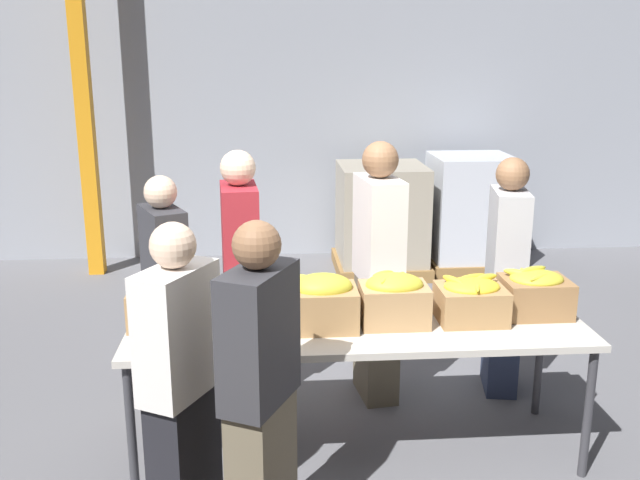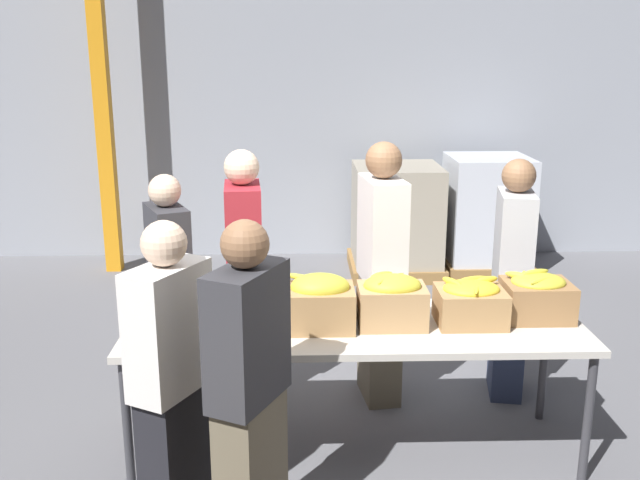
# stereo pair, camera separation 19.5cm
# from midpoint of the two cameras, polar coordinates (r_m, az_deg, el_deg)

# --- Properties ---
(ground_plane) EXTENTS (30.00, 30.00, 0.00)m
(ground_plane) POSITION_cam_midpoint_polar(r_m,az_deg,el_deg) (4.50, 4.01, -16.49)
(ground_plane) COLOR slate
(wall_back) EXTENTS (16.00, 0.08, 4.00)m
(wall_back) POSITION_cam_midpoint_polar(r_m,az_deg,el_deg) (8.18, 1.25, 12.57)
(wall_back) COLOR #9399A3
(wall_back) RESTS_ON ground_plane
(sorting_table) EXTENTS (2.62, 0.84, 0.82)m
(sorting_table) POSITION_cam_midpoint_polar(r_m,az_deg,el_deg) (4.15, 4.20, -7.44)
(sorting_table) COLOR beige
(sorting_table) RESTS_ON ground_plane
(banana_box_0) EXTENTS (0.43, 0.28, 0.28)m
(banana_box_0) POSITION_cam_midpoint_polar(r_m,az_deg,el_deg) (4.17, -11.17, -4.78)
(banana_box_0) COLOR #A37A4C
(banana_box_0) RESTS_ON sorting_table
(banana_box_1) EXTENTS (0.38, 0.34, 0.29)m
(banana_box_1) POSITION_cam_midpoint_polar(r_m,az_deg,el_deg) (4.00, -5.14, -5.36)
(banana_box_1) COLOR olive
(banana_box_1) RESTS_ON sorting_table
(banana_box_2) EXTENTS (0.41, 0.31, 0.32)m
(banana_box_2) POSITION_cam_midpoint_polar(r_m,az_deg,el_deg) (4.02, 1.39, -4.93)
(banana_box_2) COLOR #A37A4C
(banana_box_2) RESTS_ON sorting_table
(banana_box_3) EXTENTS (0.38, 0.28, 0.30)m
(banana_box_3) POSITION_cam_midpoint_polar(r_m,az_deg,el_deg) (4.09, 7.14, -4.78)
(banana_box_3) COLOR tan
(banana_box_3) RESTS_ON sorting_table
(banana_box_4) EXTENTS (0.38, 0.32, 0.27)m
(banana_box_4) POSITION_cam_midpoint_polar(r_m,az_deg,el_deg) (4.21, 13.26, -4.85)
(banana_box_4) COLOR #A37A4C
(banana_box_4) RESTS_ON sorting_table
(banana_box_5) EXTENTS (0.38, 0.31, 0.29)m
(banana_box_5) POSITION_cam_midpoint_polar(r_m,az_deg,el_deg) (4.39, 18.20, -4.26)
(banana_box_5) COLOR olive
(banana_box_5) RESTS_ON sorting_table
(volunteer_0) EXTENTS (0.30, 0.50, 1.78)m
(volunteer_0) POSITION_cam_midpoint_polar(r_m,az_deg,el_deg) (4.80, 6.08, -2.82)
(volunteer_0) COLOR #6B604C
(volunteer_0) RESTS_ON ground_plane
(volunteer_1) EXTENTS (0.39, 0.49, 1.63)m
(volunteer_1) POSITION_cam_midpoint_polar(r_m,az_deg,el_deg) (3.38, -4.02, -12.06)
(volunteer_1) COLOR #6B604C
(volunteer_1) RESTS_ON ground_plane
(volunteer_2) EXTENTS (0.27, 0.48, 1.73)m
(volunteer_2) POSITION_cam_midpoint_polar(r_m,az_deg,el_deg) (4.83, -4.89, -3.04)
(volunteer_2) COLOR #6B604C
(volunteer_2) RESTS_ON ground_plane
(volunteer_3) EXTENTS (0.30, 0.48, 1.66)m
(volunteer_3) POSITION_cam_midpoint_polar(r_m,az_deg,el_deg) (5.05, 16.13, -3.16)
(volunteer_3) COLOR #2D3856
(volunteer_3) RESTS_ON ground_plane
(volunteer_4) EXTENTS (0.37, 0.47, 1.58)m
(volunteer_4) POSITION_cam_midpoint_polar(r_m,az_deg,el_deg) (4.85, -10.74, -4.09)
(volunteer_4) COLOR #6B604C
(volunteer_4) RESTS_ON ground_plane
(volunteer_5) EXTENTS (0.39, 0.48, 1.60)m
(volunteer_5) POSITION_cam_midpoint_polar(r_m,az_deg,el_deg) (3.55, -10.18, -11.22)
(volunteer_5) COLOR black
(volunteer_5) RESTS_ON ground_plane
(support_pillar) EXTENTS (0.16, 0.16, 4.00)m
(support_pillar) POSITION_cam_midpoint_polar(r_m,az_deg,el_deg) (7.81, -16.42, 11.87)
(support_pillar) COLOR orange
(support_pillar) RESTS_ON ground_plane
(pallet_stack_0) EXTENTS (0.98, 0.98, 1.16)m
(pallet_stack_0) POSITION_cam_midpoint_polar(r_m,az_deg,el_deg) (7.70, 6.84, 1.56)
(pallet_stack_0) COLOR olive
(pallet_stack_0) RESTS_ON ground_plane
(pallet_stack_1) EXTENTS (0.91, 0.91, 1.25)m
(pallet_stack_1) POSITION_cam_midpoint_polar(r_m,az_deg,el_deg) (7.94, 13.86, 1.95)
(pallet_stack_1) COLOR olive
(pallet_stack_1) RESTS_ON ground_plane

